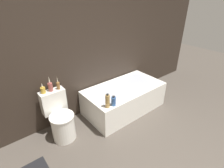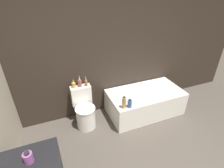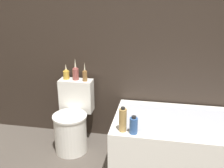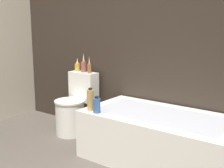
{
  "view_description": "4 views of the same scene",
  "coord_description": "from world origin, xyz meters",
  "px_view_note": "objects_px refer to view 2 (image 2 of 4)",
  "views": [
    {
      "loc": [
        -1.21,
        -0.17,
        2.06
      ],
      "look_at": [
        0.26,
        1.65,
        0.81
      ],
      "focal_mm": 28.0,
      "sensor_mm": 36.0,
      "label": 1
    },
    {
      "loc": [
        -0.98,
        -0.59,
        2.37
      ],
      "look_at": [
        0.0,
        1.84,
        0.85
      ],
      "focal_mm": 28.0,
      "sensor_mm": 36.0,
      "label": 2
    },
    {
      "loc": [
        0.4,
        -0.47,
        1.68
      ],
      "look_at": [
        -0.01,
        1.75,
        0.87
      ],
      "focal_mm": 42.0,
      "sensor_mm": 36.0,
      "label": 3
    },
    {
      "loc": [
        2.09,
        -0.69,
        1.4
      ],
      "look_at": [
        0.26,
        1.75,
        0.75
      ],
      "focal_mm": 50.0,
      "sensor_mm": 36.0,
      "label": 4
    }
  ],
  "objects_px": {
    "soap_bottle_glass": "(28,157)",
    "shampoo_bottle_short": "(130,104)",
    "bathtub": "(145,102)",
    "vase_bronze": "(86,82)",
    "vase_silver": "(80,83)",
    "shampoo_bottle_tall": "(124,103)",
    "toilet": "(84,111)",
    "vase_gold": "(74,85)"
  },
  "relations": [
    {
      "from": "soap_bottle_glass",
      "to": "vase_silver",
      "type": "height_order",
      "value": "soap_bottle_glass"
    },
    {
      "from": "vase_silver",
      "to": "shampoo_bottle_short",
      "type": "relative_size",
      "value": 1.45
    },
    {
      "from": "shampoo_bottle_short",
      "to": "soap_bottle_glass",
      "type": "bearing_deg",
      "value": -151.15
    },
    {
      "from": "vase_silver",
      "to": "shampoo_bottle_short",
      "type": "height_order",
      "value": "vase_silver"
    },
    {
      "from": "bathtub",
      "to": "vase_bronze",
      "type": "bearing_deg",
      "value": 166.92
    },
    {
      "from": "toilet",
      "to": "shampoo_bottle_tall",
      "type": "distance_m",
      "value": 0.78
    },
    {
      "from": "toilet",
      "to": "bathtub",
      "type": "bearing_deg",
      "value": -4.43
    },
    {
      "from": "bathtub",
      "to": "vase_gold",
      "type": "distance_m",
      "value": 1.49
    },
    {
      "from": "bathtub",
      "to": "shampoo_bottle_tall",
      "type": "distance_m",
      "value": 0.78
    },
    {
      "from": "vase_silver",
      "to": "shampoo_bottle_tall",
      "type": "bearing_deg",
      "value": -43.68
    },
    {
      "from": "soap_bottle_glass",
      "to": "shampoo_bottle_short",
      "type": "xyz_separation_m",
      "value": [
        1.53,
        0.84,
        -0.37
      ]
    },
    {
      "from": "shampoo_bottle_tall",
      "to": "shampoo_bottle_short",
      "type": "relative_size",
      "value": 1.4
    },
    {
      "from": "vase_silver",
      "to": "vase_bronze",
      "type": "relative_size",
      "value": 1.14
    },
    {
      "from": "vase_silver",
      "to": "shampoo_bottle_tall",
      "type": "xyz_separation_m",
      "value": [
        0.61,
        -0.59,
        -0.22
      ]
    },
    {
      "from": "soap_bottle_glass",
      "to": "vase_gold",
      "type": "height_order",
      "value": "soap_bottle_glass"
    },
    {
      "from": "bathtub",
      "to": "vase_bronze",
      "type": "xyz_separation_m",
      "value": [
        -1.13,
        0.26,
        0.56
      ]
    },
    {
      "from": "vase_bronze",
      "to": "shampoo_bottle_short",
      "type": "distance_m",
      "value": 0.87
    },
    {
      "from": "vase_bronze",
      "to": "vase_gold",
      "type": "bearing_deg",
      "value": 173.21
    },
    {
      "from": "vase_bronze",
      "to": "soap_bottle_glass",
      "type": "bearing_deg",
      "value": -122.95
    },
    {
      "from": "vase_gold",
      "to": "vase_silver",
      "type": "height_order",
      "value": "vase_silver"
    },
    {
      "from": "vase_silver",
      "to": "shampoo_bottle_tall",
      "type": "distance_m",
      "value": 0.88
    },
    {
      "from": "toilet",
      "to": "shampoo_bottle_short",
      "type": "height_order",
      "value": "toilet"
    },
    {
      "from": "toilet",
      "to": "soap_bottle_glass",
      "type": "xyz_separation_m",
      "value": [
        -0.81,
        -1.26,
        0.62
      ]
    },
    {
      "from": "toilet",
      "to": "soap_bottle_glass",
      "type": "bearing_deg",
      "value": -122.82
    },
    {
      "from": "soap_bottle_glass",
      "to": "shampoo_bottle_short",
      "type": "distance_m",
      "value": 1.78
    },
    {
      "from": "vase_gold",
      "to": "vase_bronze",
      "type": "relative_size",
      "value": 0.83
    },
    {
      "from": "vase_gold",
      "to": "shampoo_bottle_tall",
      "type": "relative_size",
      "value": 0.75
    },
    {
      "from": "vase_gold",
      "to": "shampoo_bottle_short",
      "type": "distance_m",
      "value": 1.05
    },
    {
      "from": "bathtub",
      "to": "vase_gold",
      "type": "bearing_deg",
      "value": 167.94
    },
    {
      "from": "vase_silver",
      "to": "vase_bronze",
      "type": "height_order",
      "value": "vase_silver"
    },
    {
      "from": "toilet",
      "to": "vase_gold",
      "type": "xyz_separation_m",
      "value": [
        -0.11,
        0.19,
        0.48
      ]
    },
    {
      "from": "shampoo_bottle_tall",
      "to": "bathtub",
      "type": "bearing_deg",
      "value": 25.83
    },
    {
      "from": "vase_bronze",
      "to": "shampoo_bottle_tall",
      "type": "xyz_separation_m",
      "value": [
        0.5,
        -0.56,
        -0.21
      ]
    },
    {
      "from": "toilet",
      "to": "vase_gold",
      "type": "distance_m",
      "value": 0.53
    },
    {
      "from": "vase_gold",
      "to": "shampoo_bottle_short",
      "type": "xyz_separation_m",
      "value": [
        0.82,
        -0.61,
        -0.23
      ]
    },
    {
      "from": "toilet",
      "to": "vase_silver",
      "type": "distance_m",
      "value": 0.54
    },
    {
      "from": "toilet",
      "to": "shampoo_bottle_tall",
      "type": "xyz_separation_m",
      "value": [
        0.61,
        -0.4,
        0.28
      ]
    },
    {
      "from": "shampoo_bottle_short",
      "to": "bathtub",
      "type": "bearing_deg",
      "value": 31.67
    },
    {
      "from": "soap_bottle_glass",
      "to": "vase_bronze",
      "type": "bearing_deg",
      "value": 57.05
    },
    {
      "from": "soap_bottle_glass",
      "to": "vase_bronze",
      "type": "height_order",
      "value": "soap_bottle_glass"
    },
    {
      "from": "vase_bronze",
      "to": "shampoo_bottle_short",
      "type": "bearing_deg",
      "value": -44.31
    },
    {
      "from": "shampoo_bottle_tall",
      "to": "toilet",
      "type": "bearing_deg",
      "value": 146.99
    }
  ]
}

